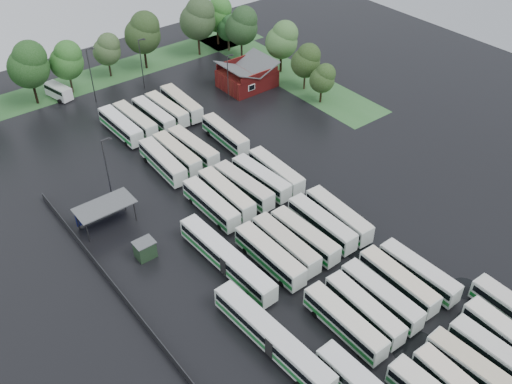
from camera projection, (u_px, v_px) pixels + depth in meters
ground at (300, 256)px, 76.07m from camera, size 160.00×160.00×0.00m
brick_building at (247, 78)px, 113.13m from camera, size 10.07×8.60×5.39m
wash_shed at (104, 207)px, 79.48m from camera, size 8.20×4.20×3.58m
utility_hut at (145, 249)px, 75.15m from camera, size 2.70×2.20×2.62m
grass_strip_north at (97, 78)px, 117.18m from camera, size 80.00×10.00×0.01m
grass_strip_east at (285, 72)px, 119.17m from camera, size 10.00×50.00×0.01m
west_fence at (121, 295)px, 69.82m from camera, size 0.10×50.00×1.20m
bus_r0c2 at (476, 371)px, 59.98m from camera, size 2.91×11.30×3.12m
bus_r0c3 at (498, 358)px, 61.27m from camera, size 2.71×11.40×3.16m
bus_r0c4 at (511, 340)px, 63.08m from camera, size 2.91×11.65×3.22m
bus_r1c0 at (345, 322)px, 65.06m from camera, size 2.55×11.50×3.20m
bus_r1c1 at (364, 309)px, 66.62m from camera, size 2.77×11.26×3.11m
bus_r1c2 at (381, 296)px, 68.21m from camera, size 2.48×11.39×3.17m
bus_r1c3 at (398, 281)px, 70.12m from camera, size 2.69×11.33×3.14m
bus_r1c4 at (419, 272)px, 71.35m from camera, size 2.58×11.19×3.10m
bus_r2c0 at (270, 255)px, 73.55m from camera, size 2.56×11.77×3.27m
bus_r2c1 at (286, 244)px, 75.26m from camera, size 2.51×11.48×3.19m
bus_r2c2 at (305, 236)px, 76.60m from camera, size 2.74×11.32×3.13m
bus_r2c3 at (322, 224)px, 78.53m from camera, size 2.52×11.55×3.21m
bus_r2c4 at (339, 215)px, 79.90m from camera, size 3.02×11.67×3.22m
bus_r3c0 at (211, 204)px, 81.98m from camera, size 2.44×11.36×3.16m
bus_r3c1 at (226, 194)px, 83.76m from camera, size 2.68×11.64×3.23m
bus_r3c2 at (244, 186)px, 85.31m from camera, size 3.01×11.58×3.19m
bus_r3c3 at (261, 178)px, 86.93m from camera, size 2.94×11.33×3.12m
bus_r3c4 at (276, 171)px, 88.33m from camera, size 2.76×11.41×3.16m
bus_r4c0 at (163, 161)px, 90.32m from camera, size 2.98×11.78×3.25m
bus_r4c1 at (177, 154)px, 92.17m from camera, size 2.42×11.33×3.15m
bus_r4c2 at (193, 147)px, 93.63m from camera, size 2.87×11.51×3.18m
bus_r4c4 at (225, 134)px, 96.84m from camera, size 2.86×11.32×3.12m
bus_r5c0 at (121, 126)px, 98.80m from camera, size 2.68×11.76×3.26m
bus_r5c1 at (135, 120)px, 100.42m from camera, size 2.80×11.50×3.18m
bus_r5c2 at (154, 115)px, 101.98m from camera, size 2.57×11.18×3.10m
bus_r5c3 at (167, 109)px, 103.54m from camera, size 2.72×11.21×3.10m
bus_r5c4 at (181, 103)px, 105.14m from camera, size 3.05×11.84×3.27m
artic_bus_west_b at (227, 259)px, 73.12m from camera, size 2.98×17.45×3.23m
artic_bus_west_c at (272, 338)px, 63.27m from camera, size 3.29×17.77×3.28m
minibus at (58, 91)px, 109.60m from camera, size 3.51×6.35×2.62m
tree_north_1 at (29, 64)px, 103.87m from camera, size 7.55×7.55×12.50m
tree_north_2 at (67, 60)px, 108.06m from camera, size 6.43×6.43×10.66m
tree_north_3 at (107, 49)px, 114.14m from camera, size 5.58×5.58×9.25m
tree_north_4 at (143, 32)px, 115.97m from camera, size 7.40×7.40×12.26m
tree_north_5 at (198, 18)px, 121.09m from camera, size 7.71×7.71×12.76m
tree_north_6 at (218, 14)px, 126.24m from camera, size 6.61×6.61×10.94m
tree_east_0 at (323, 78)px, 106.07m from camera, size 4.74×4.74×7.85m
tree_east_1 at (307, 60)px, 109.66m from camera, size 5.71×5.71×9.46m
tree_east_2 at (283, 39)px, 115.19m from camera, size 6.60×6.60×10.93m
tree_east_3 at (242, 25)px, 120.10m from camera, size 6.95×6.95×11.52m
tree_east_4 at (229, 28)px, 124.68m from camera, size 4.91×4.91×8.14m
lamp_post_ne at (228, 75)px, 106.34m from camera, size 1.42×0.28×9.25m
lamp_post_nw at (107, 167)px, 81.50m from camera, size 1.66×0.32×10.75m
lamp_post_back_w at (91, 72)px, 105.46m from camera, size 1.65×0.32×10.73m
lamp_post_back_e at (142, 61)px, 110.02m from camera, size 1.56×0.30×10.14m
puddle_0 at (416, 350)px, 64.18m from camera, size 5.67×5.67×0.01m
puddle_1 at (468, 319)px, 67.58m from camera, size 2.65×2.65×0.01m
puddle_2 at (253, 278)px, 72.84m from camera, size 4.60×4.60×0.01m
puddle_3 at (360, 250)px, 76.94m from camera, size 4.51×4.51×0.01m
puddle_4 at (465, 289)px, 71.45m from camera, size 3.78×3.78×0.01m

